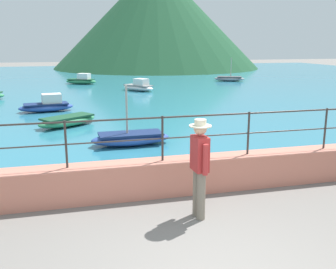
% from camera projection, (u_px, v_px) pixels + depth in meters
% --- Properties ---
extents(promenade_wall, '(20.00, 0.56, 0.70)m').
position_uv_depth(promenade_wall, '(163.00, 177.00, 7.77)').
color(promenade_wall, tan).
rests_on(promenade_wall, ground).
extents(railing, '(18.44, 0.04, 0.90)m').
position_uv_depth(railing, '(162.00, 130.00, 7.55)').
color(railing, '#383330').
rests_on(railing, promenade_wall).
extents(lake_water, '(64.00, 44.32, 0.06)m').
position_uv_depth(lake_water, '(93.00, 83.00, 29.18)').
color(lake_water, teal).
rests_on(lake_water, ground).
extents(hill_main, '(24.07, 24.07, 11.92)m').
position_uv_depth(hill_main, '(156.00, 16.00, 45.14)').
color(hill_main, '#1E4C2D').
rests_on(hill_main, ground).
extents(person_walking, '(0.38, 0.57, 1.75)m').
position_uv_depth(person_walking, '(200.00, 164.00, 6.57)').
color(person_walking, slate).
rests_on(person_walking, ground).
extents(boat_1, '(2.11, 2.37, 0.76)m').
position_uv_depth(boat_1, '(139.00, 86.00, 23.97)').
color(boat_1, white).
rests_on(boat_1, lake_water).
extents(boat_3, '(2.41, 1.22, 0.76)m').
position_uv_depth(boat_3, '(47.00, 105.00, 16.77)').
color(boat_3, '#2D4C9E').
rests_on(boat_3, lake_water).
extents(boat_4, '(2.32, 0.95, 1.75)m').
position_uv_depth(boat_4, '(131.00, 138.00, 11.29)').
color(boat_4, '#2D4C9E').
rests_on(boat_4, lake_water).
extents(boat_5, '(2.46, 1.85, 0.76)m').
position_uv_depth(boat_5, '(82.00, 80.00, 27.92)').
color(boat_5, '#338C59').
rests_on(boat_5, lake_water).
extents(boat_6, '(2.41, 2.04, 0.36)m').
position_uv_depth(boat_6, '(67.00, 121.00, 13.85)').
color(boat_6, '#338C59').
rests_on(boat_6, lake_water).
extents(boat_7, '(2.47, 1.69, 1.79)m').
position_uv_depth(boat_7, '(229.00, 78.00, 30.00)').
color(boat_7, gray).
rests_on(boat_7, lake_water).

